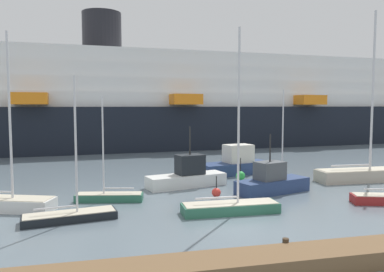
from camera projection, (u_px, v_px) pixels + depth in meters
ground_plane at (245, 225)px, 18.45m from camera, size 600.00×600.00×0.00m
dock_pier at (297, 260)px, 13.50m from camera, size 26.98×1.85×0.80m
sailboat_0 at (231, 205)px, 20.55m from camera, size 5.28×1.50×9.89m
sailboat_1 at (278, 180)px, 28.09m from camera, size 4.49×1.95×6.97m
sailboat_2 at (6, 202)px, 21.06m from camera, size 5.53×3.20×9.77m
sailboat_3 at (363, 173)px, 29.23m from camera, size 7.35×2.06×12.86m
sailboat_5 at (109, 196)px, 23.13m from camera, size 4.16×1.80×6.32m
sailboat_6 at (70, 214)px, 19.18m from camera, size 4.74×2.08×7.27m
fishing_boat_0 at (272, 182)px, 25.26m from camera, size 5.46×3.21×3.92m
fishing_boat_1 at (187, 176)px, 27.26m from camera, size 5.97×3.01×4.30m
fishing_boat_2 at (236, 164)px, 32.30m from camera, size 6.48×3.43×4.65m
channel_buoy_1 at (216, 192)px, 24.14m from camera, size 0.58×0.58×1.36m
channel_buoy_2 at (240, 176)px, 29.48m from camera, size 0.72×0.72×1.75m
cruise_ship at (228, 105)px, 57.30m from camera, size 103.33×22.07×18.15m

